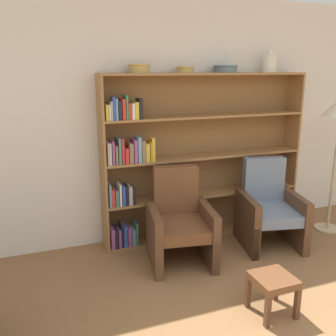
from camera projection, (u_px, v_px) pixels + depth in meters
name	position (u px, v px, depth m)	size (l,w,h in m)	color
wall_back	(188.00, 120.00, 4.42)	(12.00, 0.06, 2.75)	silver
bookshelf	(189.00, 158.00, 4.37)	(2.45, 0.30, 1.92)	olive
bowl_brass	(139.00, 68.00, 3.88)	(0.23, 0.23, 0.09)	tan
bowl_terracotta	(185.00, 69.00, 4.06)	(0.20, 0.20, 0.07)	tan
bowl_slate	(226.00, 68.00, 4.22)	(0.28, 0.28, 0.08)	slate
vase_tall	(270.00, 63.00, 4.41)	(0.16, 0.16, 0.25)	silver
armchair_leather	(180.00, 223.00, 3.89)	(0.75, 0.78, 0.97)	brown
armchair_cushioned	(269.00, 210.00, 4.27)	(0.78, 0.81, 0.97)	brown
footstool	(273.00, 284.00, 3.05)	(0.32, 0.32, 0.33)	brown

